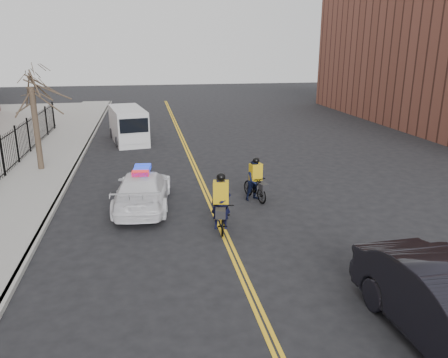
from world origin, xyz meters
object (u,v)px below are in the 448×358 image
Objects in this scene: cyclist_near at (221,209)px; cyclist_far at (256,183)px; cargo_van at (128,126)px; police_cruiser at (143,189)px.

cyclist_near is 1.16× the size of cyclist_far.
cyclist_far is (1.87, 2.59, 0.01)m from cyclist_near.
cyclist_near is 3.20m from cyclist_far.
cargo_van reaches higher than cyclist_far.
cyclist_near is at bearing -86.74° from cargo_van.
cyclist_far is at bearing -174.23° from police_cruiser.
cyclist_far is at bearing -76.48° from cargo_van.
cyclist_near reaches higher than cyclist_far.
cyclist_near reaches higher than police_cruiser.
police_cruiser is at bearing 146.30° from cyclist_near.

